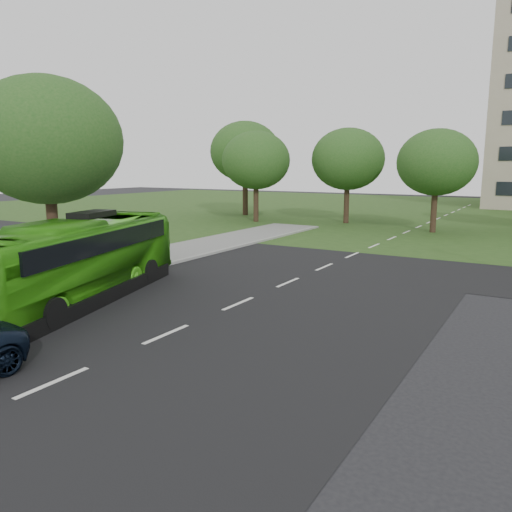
# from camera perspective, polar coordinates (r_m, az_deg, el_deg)

# --- Properties ---
(ground) EXTENTS (160.00, 160.00, 0.00)m
(ground) POSITION_cam_1_polar(r_m,az_deg,el_deg) (16.98, -5.74, -7.05)
(ground) COLOR black
(ground) RESTS_ON ground
(street_surfaces) EXTENTS (120.00, 120.00, 0.15)m
(street_surfaces) POSITION_cam_1_polar(r_m,az_deg,el_deg) (37.46, 15.01, 2.17)
(street_surfaces) COLOR black
(street_surfaces) RESTS_ON ground
(tree_park_a) EXTENTS (6.18, 6.18, 8.22)m
(tree_park_a) POSITION_cam_1_polar(r_m,az_deg,el_deg) (45.98, -0.00, 10.87)
(tree_park_a) COLOR black
(tree_park_a) RESTS_ON ground
(tree_park_b) EXTENTS (6.40, 6.40, 8.39)m
(tree_park_b) POSITION_cam_1_polar(r_m,az_deg,el_deg) (45.50, 10.46, 10.82)
(tree_park_b) COLOR black
(tree_park_b) RESTS_ON ground
(tree_park_c) EXTENTS (5.92, 5.92, 7.86)m
(tree_park_c) POSITION_cam_1_polar(r_m,az_deg,el_deg) (40.70, 19.96, 10.02)
(tree_park_c) COLOR black
(tree_park_c) RESTS_ON ground
(tree_park_f) EXTENTS (7.22, 7.22, 9.64)m
(tree_park_f) POSITION_cam_1_polar(r_m,az_deg,el_deg) (52.45, -1.26, 11.85)
(tree_park_f) COLOR black
(tree_park_f) RESTS_ON ground
(tree_side_near) EXTENTS (6.85, 6.85, 9.11)m
(tree_side_near) POSITION_cam_1_polar(r_m,az_deg,el_deg) (25.35, -22.80, 12.03)
(tree_side_near) COLOR black
(tree_side_near) RESTS_ON ground
(bus) EXTENTS (5.59, 11.31, 3.07)m
(bus) POSITION_cam_1_polar(r_m,az_deg,el_deg) (19.95, -19.65, -0.46)
(bus) COLOR #39A015
(bus) RESTS_ON ground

